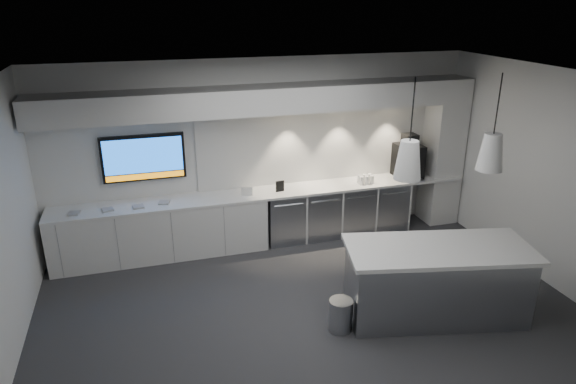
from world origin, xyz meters
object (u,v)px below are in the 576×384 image
object	(u,v)px
wall_tv	(144,158)
island	(436,281)
coffee_machine	(408,159)
bin	(341,315)

from	to	relation	value
wall_tv	island	world-z (taller)	wall_tv
island	coffee_machine	size ratio (longest dim) A/B	3.21
island	coffee_machine	world-z (taller)	coffee_machine
wall_tv	coffee_machine	distance (m)	4.45
wall_tv	bin	xyz separation A→B (m)	(2.12, -2.90, -1.35)
bin	island	bearing A→B (deg)	-1.99
wall_tv	coffee_machine	xyz separation A→B (m)	(4.43, -0.25, -0.35)
island	bin	size ratio (longest dim) A/B	5.94
bin	wall_tv	bearing A→B (deg)	126.22
wall_tv	bin	distance (m)	3.84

